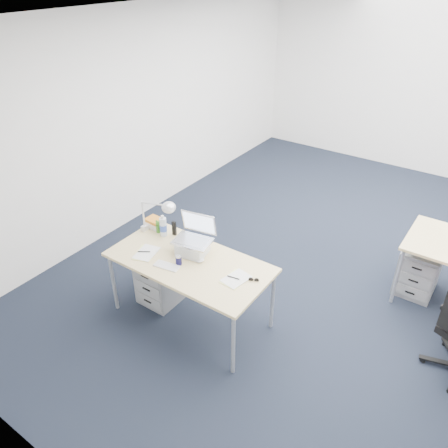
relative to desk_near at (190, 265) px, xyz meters
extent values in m
plane|color=black|center=(1.05, 1.67, -0.68)|extent=(7.00, 7.00, 0.00)
cube|color=white|center=(1.05, 5.17, 0.72)|extent=(6.00, 0.02, 2.80)
cube|color=white|center=(1.05, -1.83, 0.72)|extent=(6.00, 0.02, 2.80)
cube|color=white|center=(-1.95, 1.67, 0.72)|extent=(0.02, 7.00, 2.80)
cube|color=white|center=(1.05, 1.67, 2.12)|extent=(6.00, 7.00, 0.01)
cube|color=#D4BA7A|center=(0.00, 0.00, 0.03)|extent=(1.60, 0.80, 0.03)
cylinder|color=#B7BABC|center=(-0.75, -0.35, -0.33)|extent=(0.04, 0.04, 0.70)
cylinder|color=#B7BABC|center=(0.75, -0.35, -0.33)|extent=(0.04, 0.04, 0.70)
cylinder|color=#B7BABC|center=(-0.75, 0.35, -0.33)|extent=(0.04, 0.04, 0.70)
cylinder|color=#B7BABC|center=(0.75, 0.35, -0.33)|extent=(0.04, 0.04, 0.70)
cylinder|color=#B7BABC|center=(1.65, 1.43, -0.33)|extent=(0.04, 0.04, 0.70)
cylinder|color=#B7BABC|center=(1.65, 2.13, -0.33)|extent=(0.04, 0.04, 0.70)
cube|color=gray|center=(-0.45, 0.08, -0.41)|extent=(0.40, 0.50, 0.55)
cube|color=gray|center=(1.80, 1.81, -0.41)|extent=(0.40, 0.50, 0.55)
cube|color=white|center=(-0.12, -0.19, 0.05)|extent=(0.26, 0.14, 0.01)
ellipsoid|color=white|center=(0.10, 0.05, 0.06)|extent=(0.08, 0.10, 0.03)
cylinder|color=#14123B|center=(-0.05, -0.10, 0.09)|extent=(0.07, 0.07, 0.10)
cylinder|color=silver|center=(-0.50, 0.20, 0.17)|extent=(0.08, 0.08, 0.24)
cube|color=silver|center=(-0.70, 0.28, 0.09)|extent=(0.23, 0.19, 0.09)
cube|color=black|center=(-0.42, 0.28, 0.13)|extent=(0.05, 0.03, 0.16)
cube|color=#F4F78F|center=(-0.44, -0.15, 0.05)|extent=(0.25, 0.30, 0.01)
cube|color=#F4F78F|center=(0.52, 0.01, 0.05)|extent=(0.21, 0.28, 0.01)
camera|label=1|loc=(2.22, -2.61, 2.56)|focal=35.00mm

